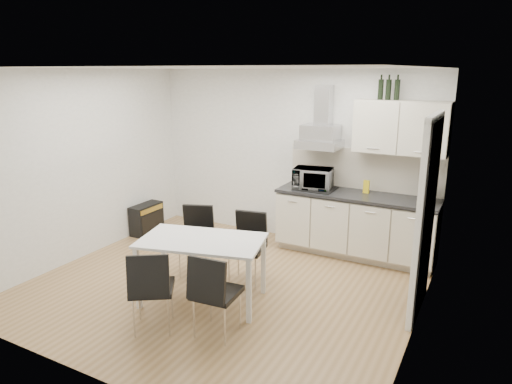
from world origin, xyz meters
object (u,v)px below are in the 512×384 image
(dining_table, at_px, (202,246))
(chair_near_right, at_px, (217,294))
(chair_near_left, at_px, (152,289))
(floor_speaker, at_px, (255,224))
(kitchenette, at_px, (360,200))
(guitar_amp, at_px, (147,218))
(chair_far_left, at_px, (195,241))
(chair_far_right, at_px, (246,249))

(dining_table, relative_size, chair_near_right, 1.72)
(chair_near_left, relative_size, floor_speaker, 3.35)
(dining_table, bearing_deg, kitchenette, 46.67)
(guitar_amp, bearing_deg, chair_near_left, -46.98)
(chair_far_left, bearing_deg, chair_near_left, 85.60)
(chair_far_right, bearing_deg, floor_speaker, -75.49)
(guitar_amp, bearing_deg, floor_speaker, 29.37)
(guitar_amp, height_order, floor_speaker, guitar_amp)
(chair_far_left, distance_m, chair_far_right, 0.72)
(chair_near_left, distance_m, floor_speaker, 3.08)
(floor_speaker, bearing_deg, guitar_amp, -150.82)
(chair_far_left, bearing_deg, guitar_amp, -50.00)
(chair_far_left, distance_m, chair_near_right, 1.47)
(guitar_amp, bearing_deg, chair_far_right, -18.77)
(chair_far_left, xyz_separation_m, chair_near_right, (1.02, -1.07, 0.00))
(chair_near_right, relative_size, guitar_amp, 1.52)
(chair_near_left, bearing_deg, floor_speaker, 65.21)
(chair_near_left, height_order, guitar_amp, chair_near_left)
(floor_speaker, bearing_deg, dining_table, -75.98)
(guitar_amp, bearing_deg, kitchenette, 12.30)
(chair_near_right, bearing_deg, kitchenette, 71.08)
(dining_table, bearing_deg, guitar_amp, 131.02)
(chair_far_right, relative_size, chair_near_left, 1.00)
(guitar_amp, bearing_deg, dining_table, -34.08)
(dining_table, relative_size, chair_far_left, 1.72)
(chair_far_left, distance_m, chair_near_left, 1.35)
(kitchenette, height_order, guitar_amp, kitchenette)
(chair_near_left, bearing_deg, chair_far_left, 73.42)
(kitchenette, bearing_deg, dining_table, -118.95)
(dining_table, relative_size, guitar_amp, 2.62)
(chair_far_right, bearing_deg, guitar_amp, -29.75)
(dining_table, bearing_deg, floor_speaker, 89.31)
(kitchenette, xyz_separation_m, floor_speaker, (-1.75, 0.17, -0.70))
(chair_far_right, distance_m, guitar_amp, 2.47)
(dining_table, height_order, chair_far_right, chair_far_right)
(kitchenette, bearing_deg, chair_near_left, -114.33)
(dining_table, distance_m, chair_near_right, 0.76)
(dining_table, bearing_deg, chair_near_right, -58.48)
(kitchenette, distance_m, chair_near_left, 3.17)
(chair_far_right, xyz_separation_m, guitar_amp, (-2.32, 0.81, -0.20))
(dining_table, relative_size, chair_near_left, 1.72)
(floor_speaker, bearing_deg, kitchenette, -5.07)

